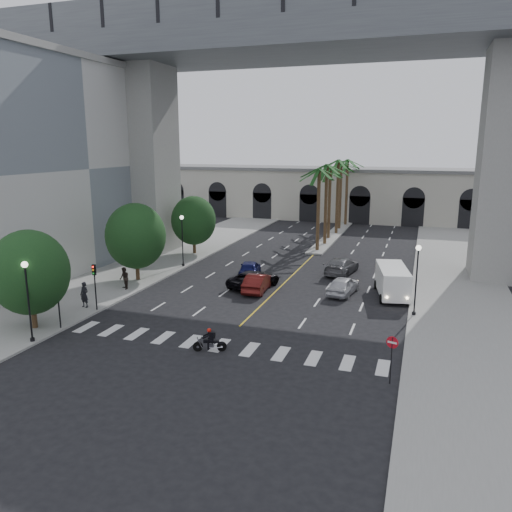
% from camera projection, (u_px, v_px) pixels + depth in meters
% --- Properties ---
extents(ground, '(140.00, 140.00, 0.00)m').
position_uv_depth(ground, '(229.00, 337.00, 32.72)').
color(ground, black).
rests_on(ground, ground).
extents(sidewalk_left, '(8.00, 100.00, 0.15)m').
position_uv_depth(sidewalk_left, '(147.00, 266.00, 51.26)').
color(sidewalk_left, gray).
rests_on(sidewalk_left, ground).
extents(sidewalk_right, '(8.00, 100.00, 0.15)m').
position_uv_depth(sidewalk_right, '(461.00, 294.00, 41.87)').
color(sidewalk_right, gray).
rests_on(sidewalk_right, ground).
extents(median, '(2.00, 24.00, 0.20)m').
position_uv_depth(median, '(332.00, 236.00, 67.80)').
color(median, gray).
rests_on(median, ground).
extents(building_left, '(16.50, 32.50, 20.60)m').
position_uv_depth(building_left, '(22.00, 165.00, 49.98)').
color(building_left, beige).
rests_on(building_left, ground).
extents(pier_building, '(71.00, 10.50, 8.50)m').
position_uv_depth(pier_building, '(352.00, 194.00, 82.59)').
color(pier_building, beige).
rests_on(pier_building, ground).
extents(bridge, '(75.00, 13.00, 26.00)m').
position_uv_depth(bridge, '(344.00, 78.00, 47.89)').
color(bridge, gray).
rests_on(bridge, ground).
extents(palm_a, '(3.20, 3.20, 10.30)m').
position_uv_depth(palm_a, '(319.00, 173.00, 56.58)').
color(palm_a, '#47331E').
rests_on(palm_a, ground).
extents(palm_b, '(3.20, 3.20, 10.60)m').
position_uv_depth(palm_b, '(327.00, 169.00, 60.18)').
color(palm_b, '#47331E').
rests_on(palm_b, ground).
extents(palm_c, '(3.20, 3.20, 10.10)m').
position_uv_depth(palm_c, '(330.00, 171.00, 64.07)').
color(palm_c, '#47331E').
rests_on(palm_c, ground).
extents(palm_d, '(3.20, 3.20, 10.90)m').
position_uv_depth(palm_d, '(338.00, 164.00, 67.50)').
color(palm_d, '#47331E').
rests_on(palm_d, ground).
extents(palm_e, '(3.20, 3.20, 10.40)m').
position_uv_depth(palm_e, '(341.00, 166.00, 71.37)').
color(palm_e, '#47331E').
rests_on(palm_e, ground).
extents(palm_f, '(3.20, 3.20, 10.70)m').
position_uv_depth(palm_f, '(348.00, 163.00, 74.91)').
color(palm_f, '#47331E').
rests_on(palm_f, ground).
extents(street_tree_near, '(5.20, 5.20, 6.89)m').
position_uv_depth(street_tree_near, '(30.00, 272.00, 33.13)').
color(street_tree_near, '#382616').
rests_on(street_tree_near, ground).
extents(street_tree_mid, '(5.44, 5.44, 7.21)m').
position_uv_depth(street_tree_mid, '(136.00, 236.00, 45.10)').
color(street_tree_mid, '#382616').
rests_on(street_tree_mid, ground).
extents(street_tree_far, '(5.04, 5.04, 6.68)m').
position_uv_depth(street_tree_far, '(194.00, 220.00, 56.25)').
color(street_tree_far, '#382616').
rests_on(street_tree_far, ground).
extents(lamp_post_left_near, '(0.40, 0.40, 5.35)m').
position_uv_depth(lamp_post_left_near, '(28.00, 295.00, 30.96)').
color(lamp_post_left_near, black).
rests_on(lamp_post_left_near, ground).
extents(lamp_post_left_far, '(0.40, 0.40, 5.35)m').
position_uv_depth(lamp_post_left_far, '(182.00, 236.00, 50.36)').
color(lamp_post_left_far, black).
rests_on(lamp_post_left_far, ground).
extents(lamp_post_right, '(0.40, 0.40, 5.35)m').
position_uv_depth(lamp_post_right, '(417.00, 274.00, 35.83)').
color(lamp_post_right, black).
rests_on(lamp_post_right, ground).
extents(traffic_signal_near, '(0.25, 0.18, 3.65)m').
position_uv_depth(traffic_signal_near, '(58.00, 295.00, 33.40)').
color(traffic_signal_near, black).
rests_on(traffic_signal_near, ground).
extents(traffic_signal_far, '(0.25, 0.18, 3.65)m').
position_uv_depth(traffic_signal_far, '(95.00, 279.00, 37.09)').
color(traffic_signal_far, black).
rests_on(traffic_signal_far, ground).
extents(motorcycle_rider, '(1.98, 0.84, 1.49)m').
position_uv_depth(motorcycle_rider, '(211.00, 341.00, 30.32)').
color(motorcycle_rider, black).
rests_on(motorcycle_rider, ground).
extents(car_a, '(2.46, 4.73, 1.54)m').
position_uv_depth(car_a, '(343.00, 285.00, 41.86)').
color(car_a, silver).
rests_on(car_a, ground).
extents(car_b, '(1.96, 4.80, 1.55)m').
position_uv_depth(car_b, '(258.00, 282.00, 42.66)').
color(car_b, '#511210').
rests_on(car_b, ground).
extents(car_c, '(4.23, 5.81, 1.47)m').
position_uv_depth(car_c, '(254.00, 279.00, 43.89)').
color(car_c, black).
rests_on(car_c, ground).
extents(car_d, '(3.02, 5.73, 1.58)m').
position_uv_depth(car_d, '(342.00, 266.00, 48.41)').
color(car_d, slate).
rests_on(car_d, ground).
extents(car_e, '(2.81, 4.88, 1.56)m').
position_uv_depth(car_e, '(250.00, 268.00, 47.41)').
color(car_e, '#10134B').
rests_on(car_e, ground).
extents(cargo_van, '(3.27, 6.16, 2.49)m').
position_uv_depth(cargo_van, '(392.00, 280.00, 41.02)').
color(cargo_van, white).
rests_on(cargo_van, ground).
extents(pedestrian_a, '(0.76, 0.54, 1.97)m').
position_uv_depth(pedestrian_a, '(84.00, 295.00, 37.99)').
color(pedestrian_a, black).
rests_on(pedestrian_a, sidewalk_left).
extents(pedestrian_b, '(1.18, 1.16, 1.92)m').
position_uv_depth(pedestrian_b, '(124.00, 278.00, 42.73)').
color(pedestrian_b, black).
rests_on(pedestrian_b, sidewalk_left).
extents(do_not_enter_sign, '(0.63, 0.22, 2.65)m').
position_uv_depth(do_not_enter_sign, '(392.00, 350.00, 25.93)').
color(do_not_enter_sign, black).
rests_on(do_not_enter_sign, ground).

